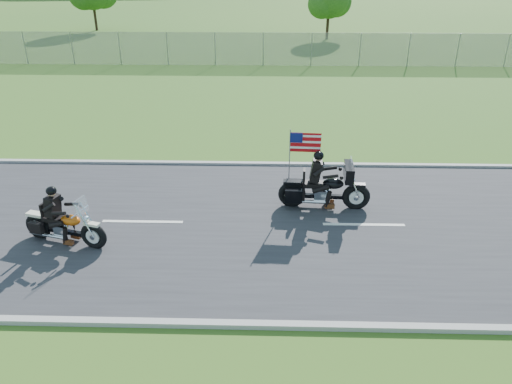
{
  "coord_description": "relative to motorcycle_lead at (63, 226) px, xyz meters",
  "views": [
    {
      "loc": [
        1.41,
        -11.72,
        6.8
      ],
      "look_at": [
        1.09,
        0.0,
        0.98
      ],
      "focal_mm": 35.0,
      "sensor_mm": 36.0,
      "label": 1
    }
  ],
  "objects": [
    {
      "name": "motorcycle_lead",
      "position": [
        0.0,
        0.0,
        0.0
      ],
      "size": [
        2.3,
        0.98,
        1.58
      ],
      "rotation": [
        0.0,
        0.0,
        -0.27
      ],
      "color": "black",
      "rests_on": "ground"
    },
    {
      "name": "ground",
      "position": [
        3.7,
        1.07,
        -0.5
      ],
      "size": [
        420.0,
        420.0,
        0.0
      ],
      "primitive_type": "plane",
      "color": "#224E18",
      "rests_on": "ground"
    },
    {
      "name": "road",
      "position": [
        3.7,
        1.07,
        -0.48
      ],
      "size": [
        120.0,
        8.0,
        0.04
      ],
      "primitive_type": "cube",
      "color": "#28282B",
      "rests_on": "ground"
    },
    {
      "name": "curb_south",
      "position": [
        3.7,
        -2.98,
        -0.45
      ],
      "size": [
        120.0,
        0.18,
        0.12
      ],
      "primitive_type": "cube",
      "color": "#9E9B93",
      "rests_on": "ground"
    },
    {
      "name": "tree_fence_near",
      "position": [
        9.75,
        31.11,
        2.47
      ],
      "size": [
        3.52,
        3.28,
        4.75
      ],
      "color": "#382316",
      "rests_on": "ground"
    },
    {
      "name": "curb_north",
      "position": [
        3.7,
        5.12,
        -0.45
      ],
      "size": [
        120.0,
        0.18,
        0.12
      ],
      "primitive_type": "cube",
      "color": "#9E9B93",
      "rests_on": "ground"
    },
    {
      "name": "motorcycle_follow",
      "position": [
        6.69,
        2.07,
        0.1
      ],
      "size": [
        2.61,
        0.87,
        2.18
      ],
      "rotation": [
        0.0,
        0.0,
        -0.06
      ],
      "color": "black",
      "rests_on": "ground"
    },
    {
      "name": "fence",
      "position": [
        -1.3,
        21.07,
        0.5
      ],
      "size": [
        60.0,
        0.03,
        2.0
      ],
      "primitive_type": "cube",
      "color": "gray",
      "rests_on": "ground"
    }
  ]
}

